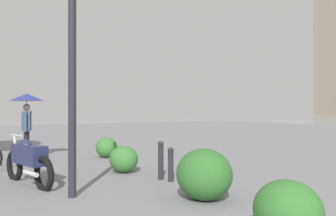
{
  "coord_description": "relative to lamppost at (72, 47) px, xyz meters",
  "views": [
    {
      "loc": [
        -0.93,
        2.61,
        1.58
      ],
      "look_at": [
        9.62,
        -3.12,
        1.58
      ],
      "focal_mm": 38.69,
      "sensor_mm": 36.0,
      "label": 1
    }
  ],
  "objects": [
    {
      "name": "shrub_wide",
      "position": [
        -3.34,
        -1.73,
        -2.29
      ],
      "size": [
        0.85,
        0.77,
        0.73
      ],
      "color": "#2D6628",
      "rests_on": "ground"
    },
    {
      "name": "lamppost",
      "position": [
        0.0,
        0.0,
        0.0
      ],
      "size": [
        0.98,
        0.28,
        3.98
      ],
      "color": "#232328",
      "rests_on": "ground"
    },
    {
      "name": "shrub_low",
      "position": [
        4.68,
        -2.23,
        -2.34
      ],
      "size": [
        0.75,
        0.68,
        0.64
      ],
      "color": "#387533",
      "rests_on": "ground"
    },
    {
      "name": "pedestrian",
      "position": [
        5.47,
        0.07,
        -1.06
      ],
      "size": [
        1.0,
        1.0,
        2.03
      ],
      "color": "black",
      "rests_on": "ground"
    },
    {
      "name": "motorcycle",
      "position": [
        1.55,
        0.53,
        -2.15
      ],
      "size": [
        2.12,
        0.7,
        1.06
      ],
      "color": "black",
      "rests_on": "ground"
    },
    {
      "name": "bollard_near",
      "position": [
        0.37,
        -2.2,
        -2.27
      ],
      "size": [
        0.13,
        0.13,
        0.74
      ],
      "color": "#232328",
      "rests_on": "ground"
    },
    {
      "name": "shrub_round",
      "position": [
        -1.27,
        -1.94,
        -2.22
      ],
      "size": [
        1.04,
        0.93,
        0.88
      ],
      "color": "#2D6628",
      "rests_on": "ground"
    },
    {
      "name": "bollard_mid",
      "position": [
        0.67,
        -2.11,
        -2.21
      ],
      "size": [
        0.13,
        0.13,
        0.85
      ],
      "color": "#232328",
      "rests_on": "ground"
    },
    {
      "name": "shrub_tall",
      "position": [
        1.87,
        -1.71,
        -2.33
      ],
      "size": [
        0.77,
        0.69,
        0.65
      ],
      "color": "#387533",
      "rests_on": "ground"
    }
  ]
}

